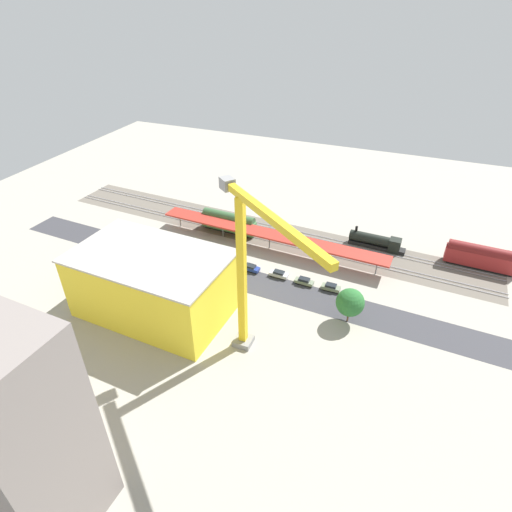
# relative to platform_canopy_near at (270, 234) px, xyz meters

# --- Properties ---
(ground_plane) EXTENTS (205.69, 205.69, 0.00)m
(ground_plane) POSITION_rel_platform_canopy_near_xyz_m (5.18, 11.33, -4.36)
(ground_plane) COLOR #9E998C
(ground_plane) RESTS_ON ground
(rail_bed) EXTENTS (129.16, 21.70, 0.01)m
(rail_bed) POSITION_rel_platform_canopy_near_xyz_m (5.18, -7.70, -4.35)
(rail_bed) COLOR #665E54
(rail_bed) RESTS_ON ground
(street_asphalt) EXTENTS (128.85, 15.75, 0.01)m
(street_asphalt) POSITION_rel_platform_canopy_near_xyz_m (5.18, 15.70, -4.35)
(street_asphalt) COLOR #38383D
(street_asphalt) RESTS_ON ground
(track_rails) EXTENTS (128.38, 15.28, 0.12)m
(track_rails) POSITION_rel_platform_canopy_near_xyz_m (5.18, -7.70, -4.18)
(track_rails) COLOR #9E9EA8
(track_rails) RESTS_ON ground
(platform_canopy_near) EXTENTS (64.37, 8.53, 4.62)m
(platform_canopy_near) POSITION_rel_platform_canopy_near_xyz_m (0.00, 0.00, 0.00)
(platform_canopy_near) COLOR #A82D23
(platform_canopy_near) RESTS_ON ground
(locomotive) EXTENTS (15.29, 3.59, 5.18)m
(locomotive) POSITION_rel_platform_canopy_near_xyz_m (-27.28, -11.18, -2.49)
(locomotive) COLOR black
(locomotive) RESTS_ON ground
(passenger_coach) EXTENTS (17.07, 4.01, 6.33)m
(passenger_coach) POSITION_rel_platform_canopy_near_xyz_m (-52.75, -11.18, -1.03)
(passenger_coach) COLOR black
(passenger_coach) RESTS_ON ground
(freight_coach_far) EXTENTS (16.67, 3.71, 6.02)m
(freight_coach_far) POSITION_rel_platform_canopy_near_xyz_m (14.14, -4.22, -1.18)
(freight_coach_far) COLOR black
(freight_coach_far) RESTS_ON ground
(parked_car_0) EXTENTS (4.46, 1.87, 1.67)m
(parked_car_0) POSITION_rel_platform_canopy_near_xyz_m (-20.00, 12.16, -3.61)
(parked_car_0) COLOR black
(parked_car_0) RESTS_ON ground
(parked_car_1) EXTENTS (4.69, 1.94, 1.67)m
(parked_car_1) POSITION_rel_platform_canopy_near_xyz_m (-13.47, 12.20, -3.62)
(parked_car_1) COLOR black
(parked_car_1) RESTS_ON ground
(parked_car_2) EXTENTS (4.71, 2.00, 1.64)m
(parked_car_2) POSITION_rel_platform_canopy_near_xyz_m (-6.83, 11.68, -3.62)
(parked_car_2) COLOR black
(parked_car_2) RESTS_ON ground
(parked_car_3) EXTENTS (4.80, 2.32, 1.63)m
(parked_car_3) POSITION_rel_platform_canopy_near_xyz_m (0.69, 11.79, -3.62)
(parked_car_3) COLOR black
(parked_car_3) RESTS_ON ground
(parked_car_4) EXTENTS (4.55, 1.96, 1.55)m
(parked_car_4) POSITION_rel_platform_canopy_near_xyz_m (7.26, 12.57, -3.67)
(parked_car_4) COLOR black
(parked_car_4) RESTS_ON ground
(parked_car_5) EXTENTS (4.45, 1.86, 1.54)m
(parked_car_5) POSITION_rel_platform_canopy_near_xyz_m (13.10, 12.57, -3.67)
(parked_car_5) COLOR black
(parked_car_5) RESTS_ON ground
(parked_car_6) EXTENTS (4.57, 1.80, 1.66)m
(parked_car_6) POSITION_rel_platform_canopy_near_xyz_m (20.55, 12.65, -3.61)
(parked_car_6) COLOR black
(parked_car_6) RESTS_ON ground
(parked_car_7) EXTENTS (4.63, 2.17, 1.68)m
(parked_car_7) POSITION_rel_platform_canopy_near_xyz_m (27.51, 12.16, -3.61)
(parked_car_7) COLOR black
(parked_car_7) RESTS_ON ground
(construction_building) EXTENTS (32.72, 20.76, 14.13)m
(construction_building) POSITION_rel_platform_canopy_near_xyz_m (14.15, 33.53, 2.71)
(construction_building) COLOR yellow
(construction_building) RESTS_ON ground
(construction_roof_slab) EXTENTS (33.35, 21.39, 0.40)m
(construction_roof_slab) POSITION_rel_platform_canopy_near_xyz_m (14.15, 33.53, 9.98)
(construction_roof_slab) COLOR #ADA89E
(construction_roof_slab) RESTS_ON construction_building
(tower_crane) EXTENTS (24.11, 19.47, 33.95)m
(tower_crane) POSITION_rel_platform_canopy_near_xyz_m (-9.91, 37.54, 16.26)
(tower_crane) COLOR gray
(tower_crane) RESTS_ON ground
(box_truck_0) EXTENTS (9.60, 3.70, 3.53)m
(box_truck_0) POSITION_rel_platform_canopy_near_xyz_m (23.58, 17.53, -2.62)
(box_truck_0) COLOR black
(box_truck_0) RESTS_ON ground
(box_truck_1) EXTENTS (9.50, 3.73, 3.31)m
(box_truck_1) POSITION_rel_platform_canopy_near_xyz_m (27.07, 17.27, -2.73)
(box_truck_1) COLOR black
(box_truck_1) RESTS_ON ground
(box_truck_2) EXTENTS (9.69, 3.60, 3.16)m
(box_truck_2) POSITION_rel_platform_canopy_near_xyz_m (7.77, 19.57, -2.79)
(box_truck_2) COLOR black
(box_truck_2) RESTS_ON ground
(street_tree_0) EXTENTS (5.39, 5.39, 8.50)m
(street_tree_0) POSITION_rel_platform_canopy_near_xyz_m (20.90, 21.31, 1.42)
(street_tree_0) COLOR brown
(street_tree_0) RESTS_ON ground
(street_tree_1) EXTENTS (5.15, 5.15, 7.25)m
(street_tree_1) POSITION_rel_platform_canopy_near_xyz_m (8.08, 20.87, 0.31)
(street_tree_1) COLOR brown
(street_tree_1) RESTS_ON ground
(street_tree_2) EXTENTS (6.00, 6.00, 8.11)m
(street_tree_2) POSITION_rel_platform_canopy_near_xyz_m (-25.86, 21.38, 0.74)
(street_tree_2) COLOR brown
(street_tree_2) RESTS_ON ground
(traffic_light) EXTENTS (0.50, 0.36, 6.11)m
(traffic_light) POSITION_rel_platform_canopy_near_xyz_m (22.70, 20.46, -0.27)
(traffic_light) COLOR #333333
(traffic_light) RESTS_ON ground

